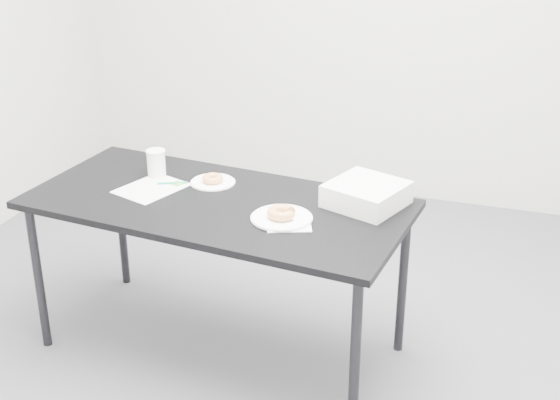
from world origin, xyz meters
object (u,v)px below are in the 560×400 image
(table, at_px, (217,213))
(scorecard, at_px, (151,188))
(plate_near, at_px, (282,218))
(donut_far, at_px, (213,179))
(pen, at_px, (172,183))
(plate_far, at_px, (213,182))
(bakery_box, at_px, (366,194))
(donut_near, at_px, (282,213))
(coffee_cup, at_px, (156,163))

(table, bearing_deg, scorecard, 179.85)
(plate_near, relative_size, donut_far, 2.66)
(pen, xyz_separation_m, plate_far, (0.17, 0.07, -0.00))
(bakery_box, bearing_deg, pen, -156.41)
(plate_near, height_order, donut_near, donut_near)
(plate_near, bearing_deg, scorecard, 169.47)
(plate_near, bearing_deg, bakery_box, 40.66)
(plate_near, bearing_deg, coffee_cup, 159.14)
(scorecard, distance_m, donut_far, 0.28)
(table, distance_m, donut_far, 0.22)
(table, distance_m, pen, 0.29)
(pen, distance_m, coffee_cup, 0.14)
(donut_far, xyz_separation_m, bakery_box, (0.71, -0.01, 0.03))
(donut_far, distance_m, bakery_box, 0.71)
(coffee_cup, bearing_deg, plate_near, -20.86)
(plate_far, xyz_separation_m, donut_far, (0.00, 0.00, 0.02))
(donut_far, relative_size, bakery_box, 0.33)
(scorecard, height_order, coffee_cup, coffee_cup)
(scorecard, bearing_deg, bakery_box, 27.13)
(plate_near, distance_m, bakery_box, 0.39)
(table, distance_m, plate_far, 0.21)
(plate_near, height_order, plate_far, plate_near)
(plate_near, xyz_separation_m, plate_far, (-0.42, 0.27, -0.00))
(table, bearing_deg, donut_near, -9.19)
(pen, xyz_separation_m, bakery_box, (0.88, 0.06, 0.04))
(bakery_box, bearing_deg, donut_near, -119.51)
(plate_far, relative_size, bakery_box, 0.70)
(table, bearing_deg, bakery_box, 20.92)
(table, xyz_separation_m, scorecard, (-0.33, 0.03, 0.06))
(pen, xyz_separation_m, plate_near, (0.59, -0.19, -0.00))
(donut_near, distance_m, donut_far, 0.50)
(coffee_cup, bearing_deg, donut_far, 0.35)
(plate_near, xyz_separation_m, bakery_box, (0.29, 0.25, 0.04))
(pen, relative_size, coffee_cup, 1.07)
(plate_near, distance_m, plate_far, 0.50)
(donut_far, distance_m, coffee_cup, 0.28)
(bakery_box, bearing_deg, table, -145.11)
(scorecard, xyz_separation_m, plate_near, (0.65, -0.12, 0.01))
(scorecard, height_order, plate_far, plate_far)
(coffee_cup, bearing_deg, donut_near, -20.86)
(plate_near, distance_m, coffee_cup, 0.75)
(scorecard, height_order, donut_near, donut_near)
(plate_far, bearing_deg, coffee_cup, -179.65)
(donut_near, relative_size, plate_far, 0.59)
(bakery_box, bearing_deg, plate_near, -119.51)
(pen, xyz_separation_m, donut_near, (0.59, -0.19, 0.02))
(table, relative_size, scorecard, 5.86)
(table, height_order, donut_far, donut_far)
(donut_near, xyz_separation_m, donut_far, (-0.42, 0.27, -0.01))
(donut_near, distance_m, plate_far, 0.50)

